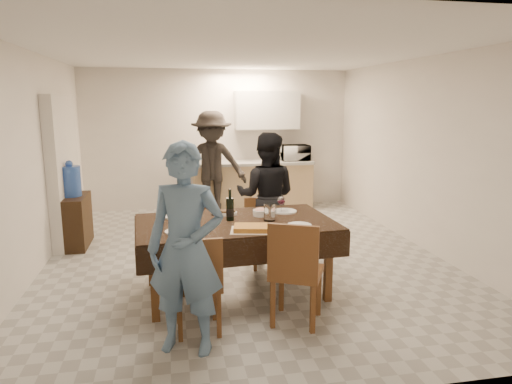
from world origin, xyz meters
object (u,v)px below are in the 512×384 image
(water_pitcher, at_px, (270,212))
(person_far, at_px, (266,196))
(water_jug, at_px, (70,181))
(person_kitchen, at_px, (212,165))
(dining_table, at_px, (236,225))
(person_near, at_px, (186,249))
(savoury_tart, at_px, (252,228))
(wine_bottle, at_px, (230,205))
(microwave, at_px, (295,153))
(console, at_px, (74,221))

(water_pitcher, distance_m, person_far, 1.12)
(water_jug, distance_m, person_kitchen, 2.47)
(dining_table, xyz_separation_m, person_near, (-0.55, -1.05, 0.11))
(savoury_tart, bearing_deg, wine_bottle, 109.23)
(dining_table, relative_size, microwave, 3.95)
(microwave, bearing_deg, water_pitcher, 70.72)
(water_jug, relative_size, savoury_tart, 1.06)
(dining_table, xyz_separation_m, water_jug, (-2.01, 2.02, 0.18))
(dining_table, relative_size, console, 2.68)
(console, distance_m, person_near, 3.43)
(dining_table, relative_size, savoury_tart, 5.26)
(water_jug, distance_m, microwave, 4.11)
(water_jug, height_order, water_pitcher, water_jug)
(water_jug, bearing_deg, savoury_tart, -48.69)
(dining_table, relative_size, person_near, 1.22)
(microwave, distance_m, person_far, 2.98)
(microwave, height_order, person_near, person_near)
(water_pitcher, relative_size, person_kitchen, 0.10)
(person_far, bearing_deg, person_kitchen, -58.58)
(dining_table, distance_m, wine_bottle, 0.21)
(savoury_tart, distance_m, person_near, 0.93)
(wine_bottle, xyz_separation_m, savoury_tart, (0.15, -0.43, -0.14))
(water_pitcher, bearing_deg, savoury_tart, -127.15)
(microwave, xyz_separation_m, person_far, (-1.14, -2.74, -0.24))
(wine_bottle, xyz_separation_m, microwave, (1.74, 3.74, 0.10))
(water_jug, bearing_deg, person_far, -20.72)
(wine_bottle, relative_size, savoury_tart, 0.84)
(person_kitchen, bearing_deg, wine_bottle, -92.15)
(console, relative_size, person_far, 0.48)
(dining_table, height_order, water_jug, water_jug)
(water_jug, xyz_separation_m, savoury_tart, (2.11, -2.40, -0.12))
(microwave, bearing_deg, console, 25.63)
(microwave, bearing_deg, water_jug, 25.63)
(water_jug, relative_size, person_far, 0.26)
(wine_bottle, bearing_deg, console, 134.84)
(person_near, height_order, person_far, person_near)
(person_far, bearing_deg, microwave, -92.96)
(person_near, bearing_deg, dining_table, 81.66)
(savoury_tart, bearing_deg, water_pitcher, 52.85)
(wine_bottle, height_order, water_pitcher, wine_bottle)
(water_pitcher, bearing_deg, person_kitchen, 94.65)
(microwave, bearing_deg, dining_table, 65.93)
(water_jug, xyz_separation_m, wine_bottle, (1.96, -1.97, 0.02))
(wine_bottle, bearing_deg, person_far, 59.04)
(person_far, bearing_deg, console, -1.04)
(console, bearing_deg, savoury_tart, -48.69)
(water_jug, xyz_separation_m, person_far, (2.56, -0.97, -0.11))
(person_near, bearing_deg, console, 134.71)
(dining_table, bearing_deg, person_kitchen, 84.77)
(wine_bottle, distance_m, water_pitcher, 0.42)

